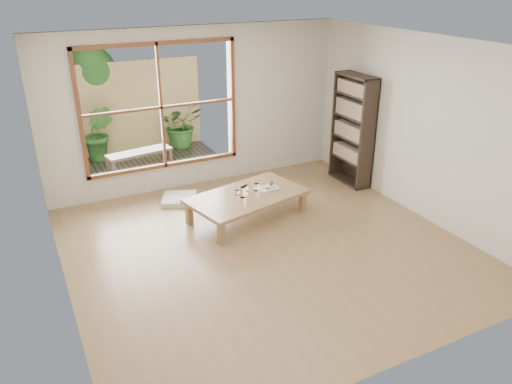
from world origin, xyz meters
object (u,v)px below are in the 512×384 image
bookshelf (353,130)px  garden_bench (139,154)px  food_tray (269,187)px  low_table (247,197)px

bookshelf → garden_bench: bookshelf is taller
bookshelf → food_tray: bearing=-167.5°
low_table → food_tray: 0.39m
low_table → food_tray: (0.38, 0.06, 0.07)m
bookshelf → garden_bench: 3.79m
low_table → bookshelf: bearing=-1.4°
bookshelf → food_tray: (-1.80, -0.40, -0.53)m
food_tray → low_table: bearing=-174.9°
food_tray → garden_bench: (-1.33, 2.46, -0.06)m
food_tray → garden_bench: 2.79m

